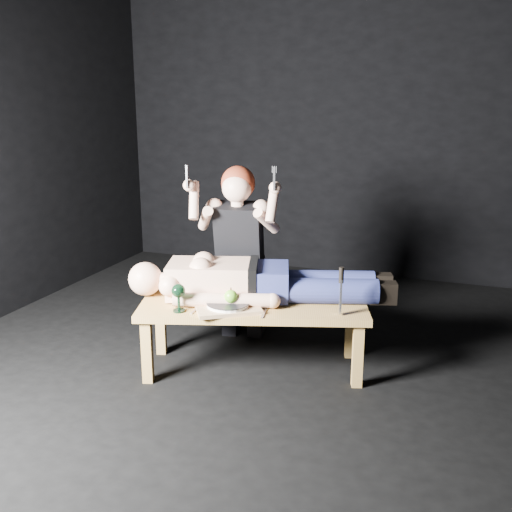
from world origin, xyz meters
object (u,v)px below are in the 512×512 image
(lying_man, at_px, (261,277))
(goblet, at_px, (179,298))
(serving_tray, at_px, (228,308))
(table, at_px, (253,336))
(carving_knife, at_px, (341,291))
(kneeling_woman, at_px, (241,251))

(lying_man, height_order, goblet, lying_man)
(goblet, bearing_deg, serving_tray, 26.19)
(serving_tray, height_order, goblet, goblet)
(lying_man, bearing_deg, table, -110.92)
(lying_man, relative_size, goblet, 8.76)
(table, relative_size, carving_knife, 4.79)
(table, bearing_deg, carving_knife, -18.90)
(serving_tray, bearing_deg, goblet, -153.81)
(serving_tray, distance_m, carving_knife, 0.70)
(goblet, xyz_separation_m, carving_knife, (0.94, 0.28, 0.06))
(serving_tray, bearing_deg, table, 56.16)
(goblet, relative_size, carving_knife, 0.59)
(table, xyz_separation_m, kneeling_woman, (-0.27, 0.48, 0.43))
(table, distance_m, carving_knife, 0.68)
(table, relative_size, goblet, 8.14)
(table, xyz_separation_m, lying_man, (0.01, 0.13, 0.37))
(lying_man, relative_size, carving_knife, 5.16)
(kneeling_woman, xyz_separation_m, goblet, (-0.11, -0.77, -0.12))
(lying_man, height_order, carving_knife, carving_knife)
(kneeling_woman, bearing_deg, lying_man, -61.27)
(kneeling_woman, bearing_deg, serving_tray, -85.64)
(table, xyz_separation_m, goblet, (-0.38, -0.29, 0.31))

